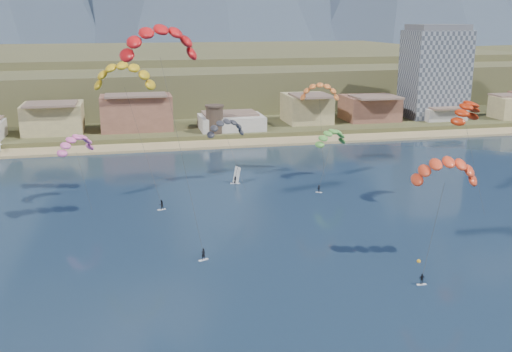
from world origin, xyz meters
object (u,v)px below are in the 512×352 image
Objects in this scene: apartment_tower at (435,72)px; kitesurfer_red at (159,37)px; kitesurfer_orange at (446,166)px; kitesurfer_green at (331,135)px; windsurfer at (236,178)px; buoy at (419,261)px; watchtower at (215,119)px; kitesurfer_yellow at (124,72)px.

kitesurfer_red reaches higher than apartment_tower.
kitesurfer_orange is 49.19m from kitesurfer_green.
kitesurfer_red is 2.01× the size of kitesurfer_orange.
windsurfer is at bearing -141.93° from apartment_tower.
apartment_tower is 2.15× the size of kitesurfer_green.
windsurfer reaches higher than buoy.
kitesurfer_yellow is (-26.21, -56.19, 19.48)m from watchtower.
kitesurfer_red is 49.23m from kitesurfer_orange.
kitesurfer_yellow is at bearing 104.92° from kitesurfer_red.
kitesurfer_orange is at bearing -65.41° from windsurfer.
kitesurfer_orange is 15.17m from buoy.
kitesurfer_green is at bearing -132.85° from apartment_tower.
buoy is at bearing -46.17° from kitesurfer_yellow.
apartment_tower is 3.72× the size of watchtower.
kitesurfer_red is 1.27× the size of kitesurfer_yellow.
apartment_tower is 82.02m from watchtower.
kitesurfer_orange is 1.24× the size of kitesurfer_green.
buoy is (42.72, -44.51, -25.75)m from kitesurfer_yellow.
kitesurfer_green is at bearing 86.89° from buoy.
kitesurfer_orange is 56.26m from windsurfer.
kitesurfer_yellow reaches higher than windsurfer.
kitesurfer_orange reaches higher than buoy.
windsurfer is at bearing 114.59° from kitesurfer_orange.
watchtower is 64.99m from kitesurfer_yellow.
kitesurfer_red is at bearing -75.08° from kitesurfer_yellow.
watchtower is at bearing 99.31° from buoy.
windsurfer is at bearing -93.23° from watchtower.
apartment_tower is 89.75m from kitesurfer_green.
watchtower is at bearing -170.07° from apartment_tower.
kitesurfer_red is at bearing 151.28° from kitesurfer_orange.
kitesurfer_green is at bearing 34.41° from kitesurfer_red.
apartment_tower is at bearing 62.29° from kitesurfer_orange.
kitesurfer_red is 2.50× the size of kitesurfer_green.
windsurfer is at bearing 178.30° from kitesurfer_green.
watchtower is at bearing 64.99° from kitesurfer_yellow.
kitesurfer_green reaches higher than buoy.
kitesurfer_yellow reaches higher than buoy.
apartment_tower reaches higher than kitesurfer_green.
kitesurfer_red is 52.99m from kitesurfer_green.
apartment_tower is 132.29m from buoy.
watchtower is at bearing 110.41° from kitesurfer_green.
buoy is (-3.32, -0.16, -14.80)m from kitesurfer_orange.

